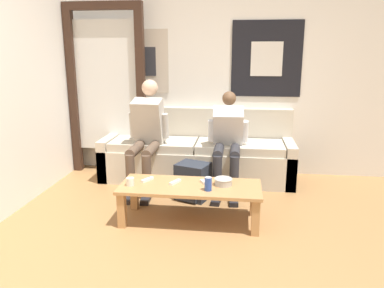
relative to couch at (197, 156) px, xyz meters
The scene contains 14 objects.
ground_plane 2.28m from the couch, 87.16° to the right, with size 18.00×18.00×0.00m, color #9E7042.
wall_back 1.05m from the couch, 72.10° to the left, with size 10.00×0.07×2.55m.
door_frame 1.49m from the couch, behind, with size 1.00×0.10×2.15m.
couch is the anchor object (origin of this frame).
coffee_table 1.25m from the couch, 86.47° to the right, with size 1.31×0.52×0.36m.
person_seated_adult 0.76m from the couch, 145.76° to the right, with size 0.47×0.91×1.24m.
person_seated_teen 0.60m from the couch, 41.23° to the right, with size 0.47×0.92×1.11m.
backpack 0.70m from the couch, 87.57° to the right, with size 0.40×0.39×0.40m.
ceramic_bowl 1.26m from the couch, 72.36° to the right, with size 0.17×0.17×0.07m.
pillar_candle 1.41m from the couch, 109.77° to the right, with size 0.07×0.07×0.09m.
drink_can_blue 1.38m from the couch, 79.45° to the right, with size 0.07×0.07×0.12m.
game_controller_near_left 1.21m from the couch, 80.18° to the right, with size 0.10×0.14×0.03m.
game_controller_near_right 1.21m from the couch, 93.39° to the right, with size 0.10×0.14×0.03m.
game_controller_far_center 1.23m from the couch, 106.51° to the right, with size 0.10×0.14×0.03m.
Camera 1 is at (0.40, -2.23, 1.57)m, focal length 35.00 mm.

